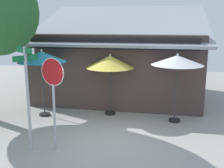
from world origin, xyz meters
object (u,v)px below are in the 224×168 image
patio_umbrella_teal_left (42,57)px  patio_umbrella_ivory_right (177,61)px  street_sign_post (27,90)px  stop_sign (53,86)px  patio_umbrella_mustard_center (110,62)px

patio_umbrella_teal_left → patio_umbrella_ivory_right: bearing=3.2°
street_sign_post → patio_umbrella_ivory_right: size_ratio=1.18×
street_sign_post → stop_sign: 0.74m
street_sign_post → patio_umbrella_mustard_center: 4.10m
patio_umbrella_teal_left → patio_umbrella_ivory_right: 5.23m
street_sign_post → patio_umbrella_teal_left: (-0.97, 3.06, 0.53)m
stop_sign → patio_umbrella_ivory_right: bearing=42.1°
stop_sign → patio_umbrella_ivory_right: size_ratio=1.06×
street_sign_post → stop_sign: street_sign_post is taller
patio_umbrella_ivory_right → patio_umbrella_mustard_center: bearing=171.5°
patio_umbrella_teal_left → street_sign_post: bearing=-72.4°
patio_umbrella_mustard_center → patio_umbrella_ivory_right: (2.61, -0.39, 0.17)m
street_sign_post → patio_umbrella_teal_left: street_sign_post is taller
street_sign_post → patio_umbrella_mustard_center: bearing=66.4°
street_sign_post → patio_umbrella_mustard_center: street_sign_post is taller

